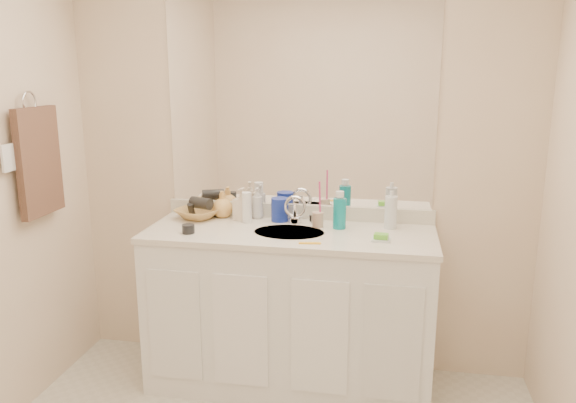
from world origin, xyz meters
The scene contains 25 objects.
wall_back centered at (0.00, 1.30, 1.20)m, with size 2.60×0.02×2.40m, color beige.
vanity_cabinet centered at (0.00, 1.02, 0.42)m, with size 1.50×0.55×0.85m, color white.
countertop centered at (0.00, 1.02, 0.86)m, with size 1.52×0.57×0.03m, color silver.
backsplash centered at (0.00, 1.29, 0.92)m, with size 1.52×0.03×0.08m, color silver.
sink_basin centered at (0.00, 1.00, 0.87)m, with size 0.37×0.37×0.02m, color beige.
faucet centered at (0.00, 1.18, 0.94)m, with size 0.02×0.02×0.11m, color silver.
mirror centered at (0.00, 1.29, 1.56)m, with size 1.48×0.01×1.20m, color white.
blue_mug centered at (-0.09, 1.21, 0.95)m, with size 0.10×0.10×0.13m, color #172CA0.
tan_cup centered at (0.13, 1.13, 0.92)m, with size 0.06×0.06×0.08m, color #C9A78D.
toothbrush centered at (0.14, 1.13, 1.03)m, with size 0.01×0.01×0.21m, color #E43C7F.
mouthwash_bottle centered at (0.25, 1.12, 0.96)m, with size 0.07×0.07×0.16m, color #0C8C98.
clear_pump_bottle centered at (0.52, 1.17, 0.97)m, with size 0.07×0.07×0.17m, color silver.
soap_dish centered at (0.48, 0.93, 0.89)m, with size 0.09×0.07×0.01m, color silver.
green_soap centered at (0.48, 0.93, 0.90)m, with size 0.07×0.05×0.02m, color #63CA31.
orange_comb centered at (0.14, 0.82, 0.88)m, with size 0.11×0.02×0.00m, color yellow.
dark_jar centered at (-0.51, 0.89, 0.90)m, with size 0.06×0.06×0.05m, color black.
extra_white_bottle centered at (-0.26, 1.15, 0.96)m, with size 0.05×0.05×0.17m, color white.
soap_bottle_white centered at (-0.23, 1.25, 0.97)m, with size 0.07×0.07×0.18m, color silver.
soap_bottle_cream centered at (-0.30, 1.20, 0.97)m, with size 0.08×0.08×0.18m, color beige.
soap_bottle_yellow centered at (-0.43, 1.23, 0.96)m, with size 0.12×0.12×0.15m, color #E8AF5A.
wicker_basket centered at (-0.56, 1.18, 0.91)m, with size 0.24×0.24×0.06m, color #B38648.
hair_dryer centered at (-0.54, 1.18, 0.97)m, with size 0.07×0.07×0.13m, color black.
towel_ring centered at (-1.27, 0.77, 1.55)m, with size 0.11×0.11×0.01m, color silver.
hand_towel centered at (-1.25, 0.77, 1.25)m, with size 0.04×0.32×0.55m, color #3C2820.
switch_plate centered at (-1.27, 0.57, 1.30)m, with size 0.01×0.09×0.13m, color white.
Camera 1 is at (0.51, -1.76, 1.71)m, focal length 35.00 mm.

